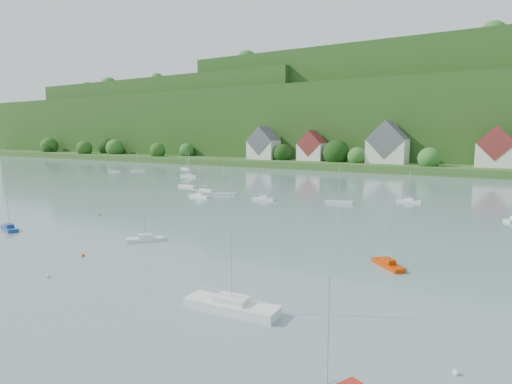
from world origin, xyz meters
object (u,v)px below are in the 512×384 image
at_px(near_sailboat_1, 9,228).
at_px(near_sailboat_5, 388,264).
at_px(near_sailboat_4, 232,305).
at_px(near_sailboat_3, 145,238).

bearing_deg(near_sailboat_1, near_sailboat_5, 28.44).
relative_size(near_sailboat_1, near_sailboat_4, 0.62).
distance_m(near_sailboat_1, near_sailboat_3, 24.37).
xyz_separation_m(near_sailboat_1, near_sailboat_4, (47.78, -7.52, 0.13)).
xyz_separation_m(near_sailboat_1, near_sailboat_3, (23.60, 6.06, -0.00)).
relative_size(near_sailboat_3, near_sailboat_5, 1.04).
bearing_deg(near_sailboat_3, near_sailboat_4, -76.44).
distance_m(near_sailboat_4, near_sailboat_5, 21.18).
bearing_deg(near_sailboat_3, near_sailboat_1, 147.29).
distance_m(near_sailboat_1, near_sailboat_5, 57.47).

